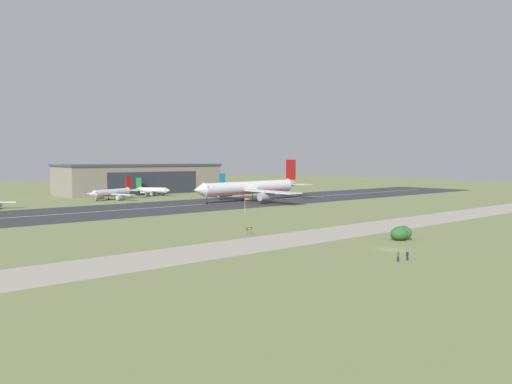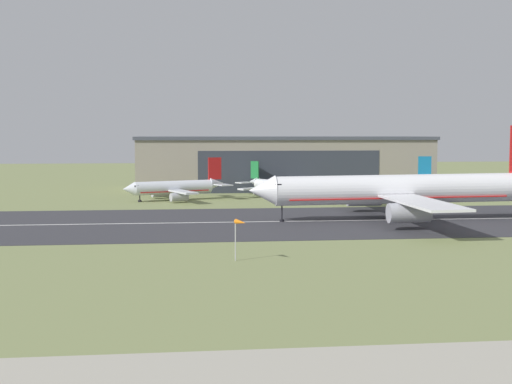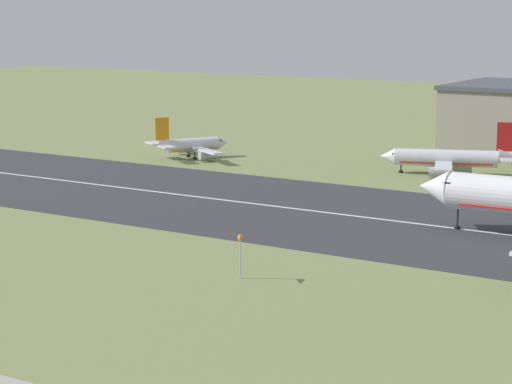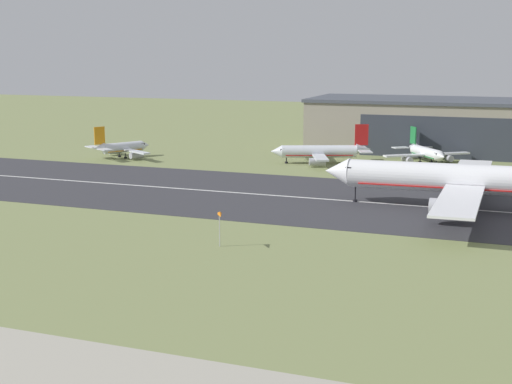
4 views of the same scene
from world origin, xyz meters
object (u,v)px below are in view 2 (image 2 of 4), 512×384
Objects in this scene: airplane_parked_east at (467,183)px; windsock_pole at (240,224)px; airplane_parked_west at (175,188)px; airplane_parked_centre at (274,185)px; airplane_landing at (398,190)px.

windsock_pole is at bearing -127.07° from airplane_parked_east.
airplane_parked_west is 5.01× the size of windsock_pole.
windsock_pole is at bearing -100.48° from airplane_parked_centre.
airplane_landing is 2.83× the size of airplane_parked_centre.
windsock_pole is at bearing -129.73° from airplane_landing.
airplane_landing is at bearing -47.52° from airplane_parked_west.
airplane_parked_centre is 0.77× the size of airplane_parked_east.
airplane_parked_centre is at bearing 22.68° from airplane_parked_west.
airplane_parked_west is at bearing 95.41° from windsock_pole.
windsock_pole is at bearing -84.59° from airplane_parked_west.
airplane_parked_west is 82.51m from windsock_pole.
airplane_landing is at bearing -74.50° from airplane_parked_centre.
airplane_landing is 59.07m from airplane_parked_west.
airplane_parked_centre reaches higher than windsock_pole.
airplane_landing is 58.81m from airplane_parked_east.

